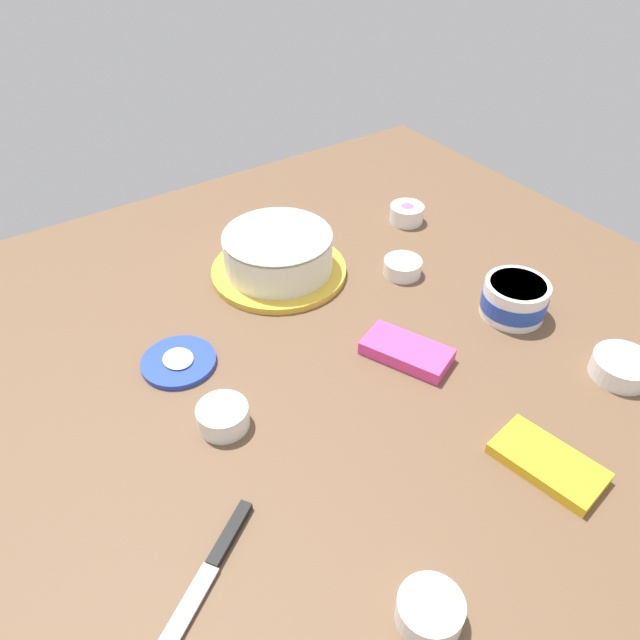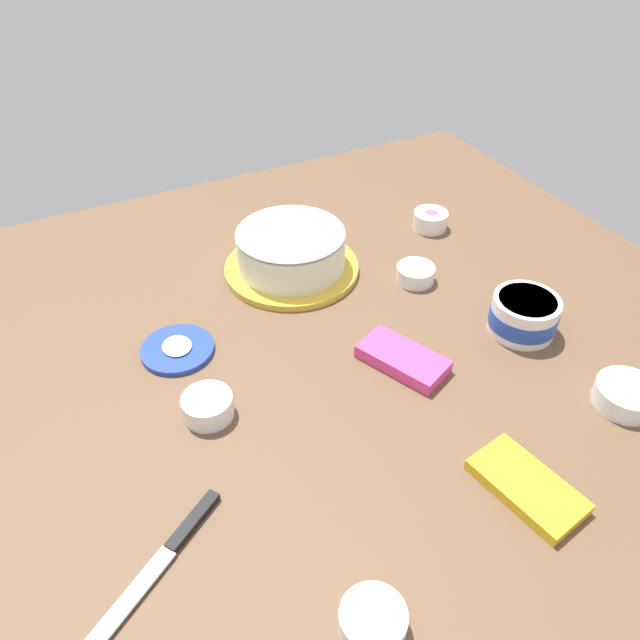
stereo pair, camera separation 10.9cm
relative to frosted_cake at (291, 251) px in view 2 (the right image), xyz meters
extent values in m
plane|color=brown|center=(-0.32, 0.06, -0.05)|extent=(1.54, 1.54, 0.00)
cylinder|color=gold|center=(0.00, 0.00, -0.04)|extent=(0.27, 0.27, 0.01)
cylinder|color=pink|center=(0.00, 0.00, 0.00)|extent=(0.20, 0.20, 0.06)
cylinder|color=white|center=(0.00, 0.00, 0.00)|extent=(0.22, 0.22, 0.07)
ellipsoid|color=white|center=(0.00, 0.00, 0.04)|extent=(0.22, 0.22, 0.02)
cylinder|color=white|center=(-0.36, -0.29, -0.01)|extent=(0.12, 0.12, 0.07)
cylinder|color=#2347B2|center=(-0.36, -0.29, -0.02)|extent=(0.12, 0.12, 0.03)
cylinder|color=white|center=(-0.36, -0.29, 0.02)|extent=(0.10, 0.10, 0.01)
cylinder|color=#233DAD|center=(-0.13, 0.28, -0.04)|extent=(0.13, 0.13, 0.01)
ellipsoid|color=white|center=(-0.13, 0.28, -0.04)|extent=(0.06, 0.05, 0.01)
cube|color=silver|center=(-0.54, 0.46, -0.04)|extent=(0.10, 0.13, 0.00)
cube|color=black|center=(-0.47, 0.36, -0.04)|extent=(0.07, 0.09, 0.01)
cylinder|color=white|center=(-0.70, 0.22, -0.03)|extent=(0.08, 0.08, 0.04)
cylinder|color=blue|center=(-0.70, 0.22, -0.03)|extent=(0.07, 0.07, 0.01)
ellipsoid|color=blue|center=(-0.70, 0.22, -0.02)|extent=(0.06, 0.06, 0.02)
cylinder|color=white|center=(-0.14, -0.21, -0.03)|extent=(0.08, 0.08, 0.03)
cylinder|color=orange|center=(-0.14, -0.21, -0.03)|extent=(0.06, 0.06, 0.01)
ellipsoid|color=orange|center=(-0.14, -0.21, -0.03)|extent=(0.05, 0.05, 0.02)
cylinder|color=white|center=(0.01, -0.35, -0.03)|extent=(0.08, 0.08, 0.04)
cylinder|color=#B251C6|center=(0.01, -0.35, -0.02)|extent=(0.06, 0.06, 0.01)
ellipsoid|color=#B251C6|center=(0.01, -0.35, -0.02)|extent=(0.05, 0.05, 0.02)
cylinder|color=white|center=(-0.57, -0.32, -0.03)|extent=(0.10, 0.10, 0.04)
cylinder|color=green|center=(-0.57, -0.32, -0.03)|extent=(0.08, 0.08, 0.01)
ellipsoid|color=green|center=(-0.57, -0.32, -0.03)|extent=(0.07, 0.07, 0.02)
cylinder|color=white|center=(-0.30, 0.28, -0.03)|extent=(0.08, 0.08, 0.04)
cylinder|color=yellow|center=(-0.30, 0.28, -0.03)|extent=(0.07, 0.07, 0.01)
ellipsoid|color=yellow|center=(-0.30, 0.28, -0.03)|extent=(0.06, 0.06, 0.02)
cube|color=#E53D8E|center=(-0.34, -0.05, -0.04)|extent=(0.17, 0.13, 0.02)
cube|color=yellow|center=(-0.63, -0.07, -0.04)|extent=(0.17, 0.11, 0.02)
camera|label=1|loc=(-0.90, 0.51, 0.68)|focal=34.45mm
camera|label=2|loc=(-0.95, 0.41, 0.68)|focal=34.45mm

